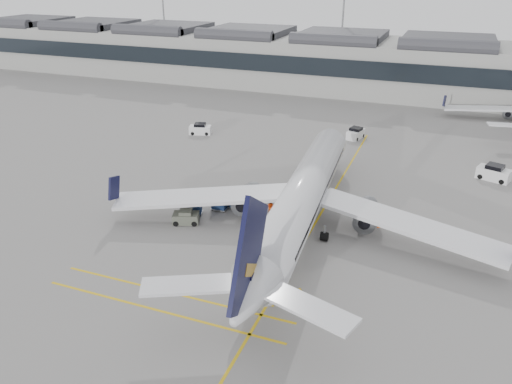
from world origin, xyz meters
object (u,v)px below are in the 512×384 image
(airliner_main, at_px, (302,198))
(baggage_cart_a, at_px, (291,205))
(pushback_tug, at_px, (186,217))
(ramp_agent_b, at_px, (270,207))
(belt_loader, at_px, (300,198))
(ramp_agent_a, at_px, (251,209))

(airliner_main, height_order, baggage_cart_a, airliner_main)
(baggage_cart_a, distance_m, pushback_tug, 11.83)
(ramp_agent_b, height_order, pushback_tug, ramp_agent_b)
(belt_loader, xyz_separation_m, ramp_agent_a, (-4.10, -5.56, 0.37))
(airliner_main, relative_size, ramp_agent_a, 25.75)
(airliner_main, xyz_separation_m, belt_loader, (-1.93, 5.92, -3.02))
(belt_loader, bearing_deg, baggage_cart_a, -101.63)
(ramp_agent_a, bearing_deg, airliner_main, -28.16)
(airliner_main, relative_size, belt_loader, 10.37)
(airliner_main, distance_m, ramp_agent_b, 5.24)
(ramp_agent_b, bearing_deg, pushback_tug, 38.61)
(belt_loader, distance_m, pushback_tug, 13.92)
(belt_loader, xyz_separation_m, ramp_agent_b, (-2.25, -4.15, 0.40))
(airliner_main, distance_m, ramp_agent_a, 6.59)
(ramp_agent_b, relative_size, pushback_tug, 0.57)
(belt_loader, relative_size, ramp_agent_a, 2.48)
(belt_loader, bearing_deg, ramp_agent_a, -136.68)
(baggage_cart_a, height_order, pushback_tug, baggage_cart_a)
(ramp_agent_b, distance_m, pushback_tug, 9.54)
(ramp_agent_a, bearing_deg, ramp_agent_b, 12.55)
(airliner_main, bearing_deg, belt_loader, 103.91)
(airliner_main, bearing_deg, pushback_tug, -167.25)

